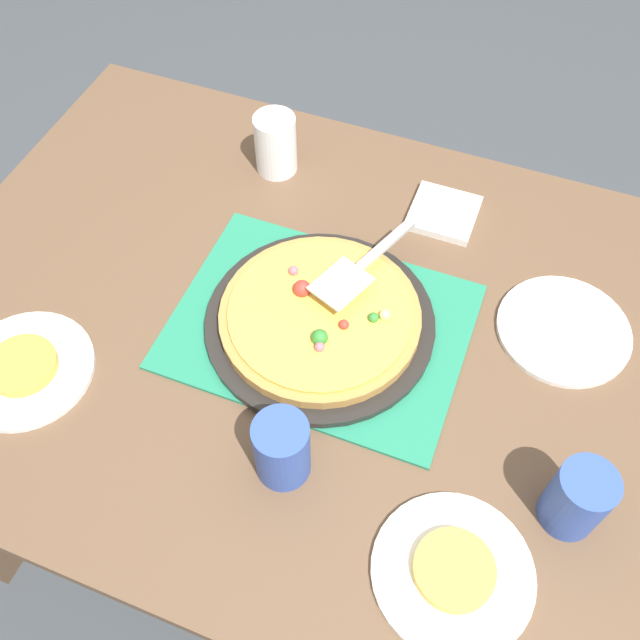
{
  "coord_description": "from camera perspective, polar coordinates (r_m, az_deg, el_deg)",
  "views": [
    {
      "loc": [
        -0.24,
        0.62,
        1.72
      ],
      "look_at": [
        0.0,
        0.0,
        0.77
      ],
      "focal_mm": 39.5,
      "sensor_mm": 36.0,
      "label": 1
    }
  ],
  "objects": [
    {
      "name": "ground_plane",
      "position": [
        1.84,
        -0.0,
        -13.83
      ],
      "size": [
        8.0,
        8.0,
        0.0
      ],
      "primitive_type": "plane",
      "color": "#3D4247"
    },
    {
      "name": "cup_far",
      "position": [
        1.0,
        -3.1,
        -10.4
      ],
      "size": [
        0.08,
        0.08,
        0.12
      ],
      "primitive_type": "cylinder",
      "color": "#3351AD",
      "rests_on": "dining_table"
    },
    {
      "name": "pizza",
      "position": [
        1.15,
        0.03,
        0.4
      ],
      "size": [
        0.33,
        0.33,
        0.05
      ],
      "color": "#B78442",
      "rests_on": "pizza_pan"
    },
    {
      "name": "served_slice_right",
      "position": [
        1.21,
        -22.99,
        -3.4
      ],
      "size": [
        0.11,
        0.11,
        0.02
      ],
      "primitive_type": "cylinder",
      "color": "gold",
      "rests_on": "plate_far_right"
    },
    {
      "name": "napkin_stack",
      "position": [
        1.34,
        9.97,
        8.54
      ],
      "size": [
        0.12,
        0.12,
        0.02
      ],
      "primitive_type": "cube",
      "color": "white",
      "rests_on": "dining_table"
    },
    {
      "name": "placemat",
      "position": [
        1.17,
        -0.0,
        -0.48
      ],
      "size": [
        0.48,
        0.36,
        0.01
      ],
      "primitive_type": "cube",
      "color": "#237F5B",
      "rests_on": "dining_table"
    },
    {
      "name": "pizza_server",
      "position": [
        1.16,
        3.28,
        4.33
      ],
      "size": [
        0.12,
        0.23,
        0.01
      ],
      "color": "silver",
      "rests_on": "pizza"
    },
    {
      "name": "plate_far_right",
      "position": [
        1.22,
        -22.79,
        -3.72
      ],
      "size": [
        0.22,
        0.22,
        0.01
      ],
      "primitive_type": "cylinder",
      "color": "white",
      "rests_on": "dining_table"
    },
    {
      "name": "served_slice_left",
      "position": [
        1.0,
        10.82,
        -19.25
      ],
      "size": [
        0.11,
        0.11,
        0.02
      ],
      "primitive_type": "cylinder",
      "color": "#EAB747",
      "rests_on": "plate_near_left"
    },
    {
      "name": "plate_side",
      "position": [
        1.23,
        19.13,
        -0.75
      ],
      "size": [
        0.22,
        0.22,
        0.01
      ],
      "primitive_type": "cylinder",
      "color": "white",
      "rests_on": "dining_table"
    },
    {
      "name": "cup_near",
      "position": [
        1.39,
        -3.62,
        14.04
      ],
      "size": [
        0.08,
        0.08,
        0.12
      ],
      "primitive_type": "cylinder",
      "color": "white",
      "rests_on": "dining_table"
    },
    {
      "name": "dining_table",
      "position": [
        1.26,
        -0.0,
        -3.35
      ],
      "size": [
        1.4,
        1.0,
        0.75
      ],
      "color": "brown",
      "rests_on": "ground_plane"
    },
    {
      "name": "cup_corner",
      "position": [
        1.03,
        20.13,
        -13.43
      ],
      "size": [
        0.08,
        0.08,
        0.12
      ],
      "primitive_type": "cylinder",
      "color": "#3351AD",
      "rests_on": "dining_table"
    },
    {
      "name": "pizza_pan",
      "position": [
        1.16,
        -0.0,
        -0.2
      ],
      "size": [
        0.38,
        0.38,
        0.01
      ],
      "primitive_type": "cylinder",
      "color": "black",
      "rests_on": "placemat"
    },
    {
      "name": "plate_near_left",
      "position": [
        1.01,
        10.7,
        -19.45
      ],
      "size": [
        0.22,
        0.22,
        0.01
      ],
      "primitive_type": "cylinder",
      "color": "white",
      "rests_on": "dining_table"
    }
  ]
}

